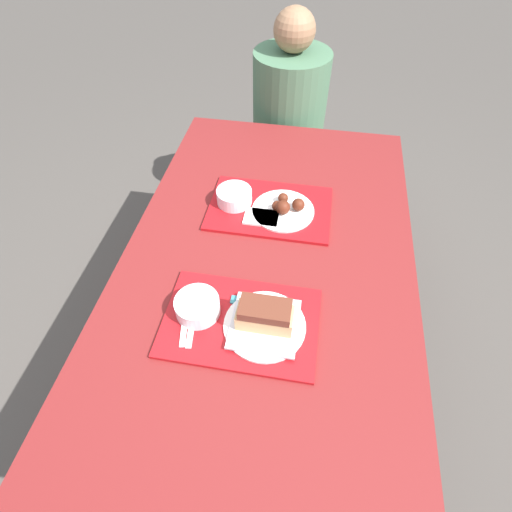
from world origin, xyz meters
name	(u,v)px	position (x,y,z in m)	size (l,w,h in m)	color
ground_plane	(263,367)	(0.00, 0.00, 0.00)	(12.00, 12.00, 0.00)	#4C4742
picnic_table	(265,282)	(0.00, 0.00, 0.64)	(0.95, 1.69, 0.73)	maroon
picnic_bench_far	(294,159)	(0.00, 1.07, 0.40)	(0.90, 0.28, 0.47)	maroon
tray_near	(241,322)	(-0.04, -0.22, 0.73)	(0.44, 0.30, 0.01)	#B21419
tray_far	(270,208)	(-0.03, 0.27, 0.73)	(0.44, 0.30, 0.01)	#B21419
bowl_coleslaw_near	(197,306)	(-0.16, -0.21, 0.77)	(0.13, 0.13, 0.05)	silver
brisket_sandwich_plate	(265,319)	(0.03, -0.23, 0.77)	(0.23, 0.23, 0.10)	white
plastic_fork_near	(185,320)	(-0.19, -0.25, 0.74)	(0.05, 0.17, 0.00)	white
plastic_knife_near	(193,321)	(-0.17, -0.25, 0.74)	(0.04, 0.17, 0.00)	white
condiment_packet	(237,300)	(-0.06, -0.16, 0.74)	(0.04, 0.03, 0.01)	teal
bowl_coleslaw_far	(234,196)	(-0.16, 0.27, 0.77)	(0.13, 0.13, 0.05)	silver
wings_plate_far	(285,208)	(0.03, 0.25, 0.75)	(0.22, 0.22, 0.06)	white
napkin_far	(261,217)	(-0.05, 0.20, 0.74)	(0.12, 0.08, 0.01)	white
person_seated_across	(290,98)	(-0.05, 1.07, 0.75)	(0.36, 0.36, 0.68)	#477051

